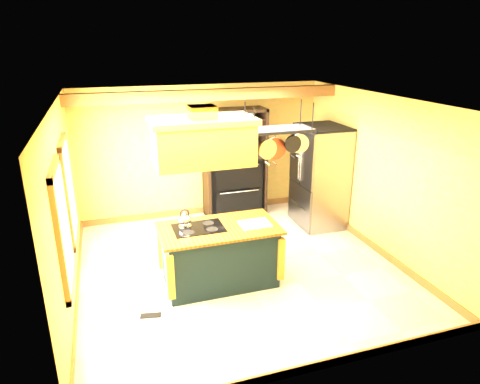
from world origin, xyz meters
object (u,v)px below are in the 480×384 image
range_hood (203,140)px  refrigerator (319,179)px  pot_rack (278,137)px  hutch (234,174)px  kitchen_island (219,254)px

range_hood → refrigerator: range_hood is taller
range_hood → pot_rack: bearing=0.6°
refrigerator → hutch: (-1.43, 1.04, -0.08)m
range_hood → pot_rack: size_ratio=1.34×
range_hood → pot_rack: same height
range_hood → pot_rack: (1.10, 0.01, -0.03)m
pot_rack → kitchen_island: bearing=-179.3°
kitchen_island → pot_rack: (0.91, 0.01, 1.74)m
refrigerator → range_hood: bearing=-149.9°
refrigerator → pot_rack: bearing=-135.5°
range_hood → kitchen_island: bearing=0.2°
kitchen_island → refrigerator: refrigerator is taller
pot_rack → refrigerator: size_ratio=0.54×
pot_rack → refrigerator: 2.53m
kitchen_island → refrigerator: 2.96m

